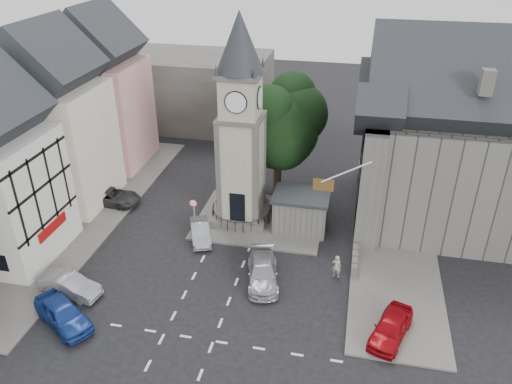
% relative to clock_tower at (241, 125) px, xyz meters
% --- Properties ---
extents(ground, '(120.00, 120.00, 0.00)m').
position_rel_clock_tower_xyz_m(ground, '(0.00, -7.99, -8.12)').
color(ground, black).
rests_on(ground, ground).
extents(pavement_west, '(6.00, 30.00, 0.14)m').
position_rel_clock_tower_xyz_m(pavement_west, '(-12.50, -1.99, -8.05)').
color(pavement_west, '#595651').
rests_on(pavement_west, ground).
extents(pavement_east, '(6.00, 26.00, 0.14)m').
position_rel_clock_tower_xyz_m(pavement_east, '(12.00, 0.01, -8.05)').
color(pavement_east, '#595651').
rests_on(pavement_east, ground).
extents(central_island, '(10.00, 8.00, 0.16)m').
position_rel_clock_tower_xyz_m(central_island, '(1.50, 0.01, -8.04)').
color(central_island, '#595651').
rests_on(central_island, ground).
extents(road_markings, '(20.00, 8.00, 0.01)m').
position_rel_clock_tower_xyz_m(road_markings, '(0.00, -13.49, -8.12)').
color(road_markings, silver).
rests_on(road_markings, ground).
extents(clock_tower, '(4.86, 4.86, 16.25)m').
position_rel_clock_tower_xyz_m(clock_tower, '(0.00, 0.00, 0.00)').
color(clock_tower, '#4C4944').
rests_on(clock_tower, ground).
extents(stone_shelter, '(4.30, 3.30, 3.08)m').
position_rel_clock_tower_xyz_m(stone_shelter, '(4.80, -0.49, -6.57)').
color(stone_shelter, '#5C5A55').
rests_on(stone_shelter, ground).
extents(town_tree, '(7.20, 7.20, 10.80)m').
position_rel_clock_tower_xyz_m(town_tree, '(2.00, 5.01, -1.15)').
color(town_tree, black).
rests_on(town_tree, ground).
extents(warning_sign_post, '(0.70, 0.19, 2.85)m').
position_rel_clock_tower_xyz_m(warning_sign_post, '(-3.20, -2.56, -6.09)').
color(warning_sign_post, black).
rests_on(warning_sign_post, ground).
extents(terrace_pink, '(8.10, 7.60, 12.80)m').
position_rel_clock_tower_xyz_m(terrace_pink, '(-15.50, 8.01, -1.54)').
color(terrace_pink, '#DD9B98').
rests_on(terrace_pink, ground).
extents(terrace_cream, '(8.10, 7.60, 12.80)m').
position_rel_clock_tower_xyz_m(terrace_cream, '(-15.50, 0.01, -1.54)').
color(terrace_cream, beige).
rests_on(terrace_cream, ground).
extents(backdrop_west, '(20.00, 10.00, 8.00)m').
position_rel_clock_tower_xyz_m(backdrop_west, '(-12.00, 20.01, -4.12)').
color(backdrop_west, '#4C4944').
rests_on(backdrop_west, ground).
extents(east_building, '(14.40, 11.40, 12.60)m').
position_rel_clock_tower_xyz_m(east_building, '(15.59, 3.01, -1.86)').
color(east_building, '#5C5A55').
rests_on(east_building, ground).
extents(east_boundary_wall, '(0.40, 16.00, 0.90)m').
position_rel_clock_tower_xyz_m(east_boundary_wall, '(9.20, 2.01, -7.67)').
color(east_boundary_wall, '#5C5A55').
rests_on(east_boundary_wall, ground).
extents(flagpole, '(3.68, 0.10, 2.74)m').
position_rel_clock_tower_xyz_m(flagpole, '(8.00, -3.99, -1.12)').
color(flagpole, white).
rests_on(flagpole, ground).
extents(car_west_blue, '(4.91, 4.00, 1.57)m').
position_rel_clock_tower_xyz_m(car_west_blue, '(-7.69, -13.99, -7.33)').
color(car_west_blue, navy).
rests_on(car_west_blue, ground).
extents(car_west_silver, '(4.34, 2.12, 1.37)m').
position_rel_clock_tower_xyz_m(car_west_silver, '(-8.72, -11.43, -7.44)').
color(car_west_silver, '#9B9DA3').
rests_on(car_west_silver, ground).
extents(car_west_grey, '(5.09, 2.59, 1.38)m').
position_rel_clock_tower_xyz_m(car_west_grey, '(-11.50, 0.01, -7.43)').
color(car_west_grey, '#2F2F31').
rests_on(car_west_grey, ground).
extents(car_island_silver, '(2.74, 4.10, 1.28)m').
position_rel_clock_tower_xyz_m(car_island_silver, '(-2.43, -3.54, -7.48)').
color(car_island_silver, '#94969C').
rests_on(car_island_silver, ground).
extents(car_island_east, '(3.04, 5.21, 1.42)m').
position_rel_clock_tower_xyz_m(car_island_east, '(3.21, -7.49, -7.41)').
color(car_island_east, '#A3A4AB').
rests_on(car_island_east, ground).
extents(car_east_red, '(3.04, 4.58, 1.45)m').
position_rel_clock_tower_xyz_m(car_east_red, '(11.50, -10.99, -7.40)').
color(car_east_red, '#9E0810').
rests_on(car_east_red, ground).
extents(pedestrian, '(0.66, 0.46, 1.72)m').
position_rel_clock_tower_xyz_m(pedestrian, '(8.00, -5.99, -7.26)').
color(pedestrian, '#A69789').
rests_on(pedestrian, ground).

